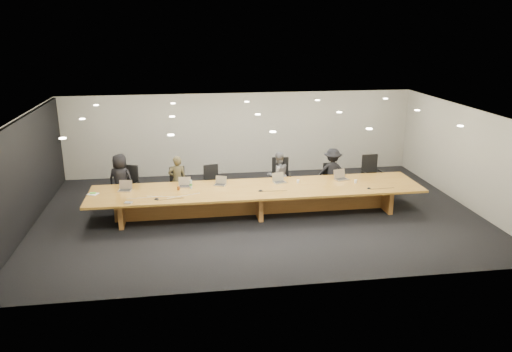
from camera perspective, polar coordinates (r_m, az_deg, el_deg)
The scene contains 29 objects.
ground at distance 13.81m, azimuth 0.18°, elevation -4.33°, with size 12.00×12.00×0.00m, color black.
back_wall at distance 17.21m, azimuth -1.82°, elevation 4.85°, with size 12.00×0.02×2.80m, color beige.
left_wall_panel at distance 13.82m, azimuth -24.95°, elevation 0.05°, with size 0.08×7.84×2.74m, color black.
conference_table at distance 13.63m, azimuth 0.19°, elevation -2.29°, with size 9.00×1.80×0.75m.
chair_far_left at distance 14.81m, azimuth -14.46°, elevation -1.05°, with size 0.58×0.58×1.15m, color black, non-canonical shape.
chair_left at distance 14.73m, azimuth -8.81°, elevation -1.00°, with size 0.53×0.53×1.05m, color black, non-canonical shape.
chair_mid_left at distance 14.79m, azimuth -4.90°, elevation -0.77°, with size 0.54×0.54×1.05m, color black, non-canonical shape.
chair_mid_right at distance 15.01m, azimuth 2.83°, elevation -0.17°, with size 0.61×0.61×1.19m, color black, non-canonical shape.
chair_right at distance 15.24m, azimuth 8.60°, elevation -0.45°, with size 0.51×0.51×1.01m, color black, non-canonical shape.
chair_far_right at distance 15.70m, azimuth 13.17°, elevation 0.18°, with size 0.61×0.61×1.20m, color black, non-canonical shape.
person_a at distance 14.70m, azimuth -15.20°, elevation -0.45°, with size 0.75×0.49×1.53m, color black.
person_b at distance 14.55m, azimuth -8.96°, elevation -0.44°, with size 0.52×0.34×1.43m, color #3B3520.
person_c at distance 14.81m, azimuth 2.53°, elevation 0.08°, with size 0.70×0.54×1.43m, color #5A5A5D.
person_d at distance 15.26m, azimuth 8.71°, elevation 0.45°, with size 0.94×0.54×1.46m, color black.
laptop_a at distance 13.74m, azimuth -14.79°, elevation -1.11°, with size 0.34×0.25×0.27m, color #BEA991, non-canonical shape.
laptop_b at distance 13.75m, azimuth -8.19°, elevation -0.72°, with size 0.33×0.24×0.26m, color tan, non-canonical shape.
laptop_c at distance 13.79m, azimuth -4.15°, elevation -0.57°, with size 0.31×0.23×0.25m, color tan, non-canonical shape.
laptop_d at distance 13.98m, azimuth 2.74°, elevation -0.23°, with size 0.35×0.25×0.27m, color #B4AA8A, non-canonical shape.
laptop_e at distance 14.44m, azimuth 9.80°, elevation 0.13°, with size 0.37×0.27×0.29m, color tan, non-canonical shape.
water_bottle at distance 13.59m, azimuth -7.46°, elevation -0.97°, with size 0.07×0.07×0.23m, color #ACBCB6.
amber_mug at distance 13.55m, azimuth -8.85°, elevation -1.38°, with size 0.08×0.08×0.10m, color brown.
paper_cup_near at distance 14.03m, azimuth 4.83°, elevation -0.62°, with size 0.07×0.07×0.09m, color white.
paper_cup_far at distance 14.25m, azimuth 11.32°, elevation -0.61°, with size 0.08×0.08×0.09m, color white.
notepad at distance 13.75m, azimuth -18.14°, elevation -1.96°, with size 0.25×0.20×0.02m, color white.
lime_gadget at distance 13.75m, azimuth -18.16°, elevation -1.87°, with size 0.15×0.09×0.02m, color #5FCA36.
av_box at distance 12.81m, azimuth -14.39°, elevation -2.98°, with size 0.19×0.14×0.03m, color #BCBCC1.
mic_left at distance 12.94m, azimuth -11.30°, elevation -2.56°, with size 0.13×0.13×0.03m, color black.
mic_center at distance 13.30m, azimuth 0.52°, elevation -1.67°, with size 0.14×0.14×0.03m, color black.
mic_right at distance 13.85m, azimuth 12.79°, elevation -1.35°, with size 0.12×0.12×0.03m, color black.
Camera 1 is at (-1.94, -12.71, 5.04)m, focal length 35.00 mm.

